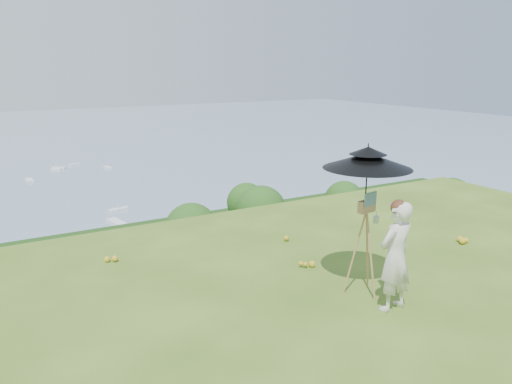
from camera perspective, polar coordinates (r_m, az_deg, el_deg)
shoreline_tier at (r=87.88m, az=-23.51°, el=-13.63°), size 170.00×28.00×8.00m
slope_trees at (r=42.91m, az=-19.67°, el=-12.01°), size 110.00×50.00×6.00m
harbor_town at (r=85.16m, az=-23.95°, el=-9.74°), size 110.00×22.00×5.00m
wildflowers at (r=7.56m, az=25.81°, el=-13.59°), size 10.00×10.50×0.12m
painter at (r=7.33m, az=15.64°, el=-7.09°), size 0.63×0.45×1.61m
field_easel at (r=7.73m, az=12.31°, el=-5.76°), size 0.71×0.71×1.62m
sun_umbrella at (r=7.46m, az=12.53°, el=1.67°), size 1.44×1.44×1.00m
painter_cap at (r=7.10m, az=16.05°, el=-1.34°), size 0.26×0.30×0.10m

